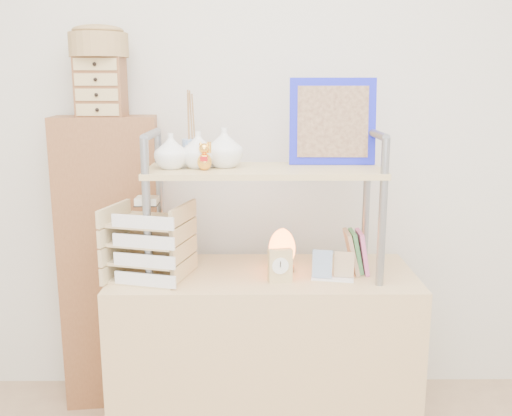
{
  "coord_description": "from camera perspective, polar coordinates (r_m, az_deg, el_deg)",
  "views": [
    {
      "loc": [
        -0.05,
        -0.97,
        1.48
      ],
      "look_at": [
        -0.03,
        1.2,
        1.01
      ],
      "focal_mm": 40.0,
      "sensor_mm": 36.0,
      "label": 1
    }
  ],
  "objects": [
    {
      "name": "woven_basket",
      "position": [
        2.61,
        -15.46,
        15.43
      ],
      "size": [
        0.25,
        0.25,
        0.1
      ],
      "primitive_type": "cylinder",
      "color": "olive",
      "rests_on": "drawer_chest"
    },
    {
      "name": "desk",
      "position": [
        2.44,
        0.77,
        -14.82
      ],
      "size": [
        1.2,
        0.5,
        0.75
      ],
      "primitive_type": "cube",
      "color": "tan",
      "rests_on": "ground"
    },
    {
      "name": "postcard_stand",
      "position": [
        2.22,
        7.67,
        -6.28
      ],
      "size": [
        0.17,
        0.08,
        0.12
      ],
      "color": "white",
      "rests_on": "desk"
    },
    {
      "name": "drawer_chest",
      "position": [
        2.6,
        -15.25,
        11.59
      ],
      "size": [
        0.2,
        0.16,
        0.25
      ],
      "color": "brown",
      "rests_on": "cabinet"
    },
    {
      "name": "salt_lamp",
      "position": [
        2.28,
        2.61,
        -4.18
      ],
      "size": [
        0.12,
        0.11,
        0.18
      ],
      "color": "brown",
      "rests_on": "desk"
    },
    {
      "name": "cabinet",
      "position": [
        2.75,
        -14.2,
        -5.3
      ],
      "size": [
        0.47,
        0.29,
        1.35
      ],
      "primitive_type": "cube",
      "rotation": [
        0.0,
        0.0,
        0.12
      ],
      "color": "brown",
      "rests_on": "ground"
    },
    {
      "name": "letter_tray",
      "position": [
        2.23,
        -10.64,
        -3.78
      ],
      "size": [
        0.32,
        0.31,
        0.32
      ],
      "color": "tan",
      "rests_on": "desk"
    },
    {
      "name": "hutch",
      "position": [
        2.21,
        -0.52,
        4.55
      ],
      "size": [
        0.9,
        0.34,
        0.76
      ],
      "color": "gray",
      "rests_on": "desk"
    },
    {
      "name": "desk_clock",
      "position": [
        2.17,
        2.43,
        -5.78
      ],
      "size": [
        0.1,
        0.05,
        0.13
      ],
      "color": "tan",
      "rests_on": "desk"
    }
  ]
}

